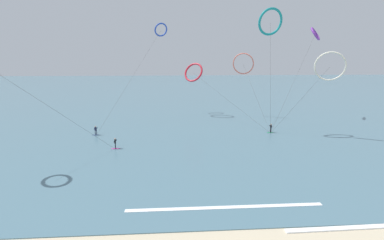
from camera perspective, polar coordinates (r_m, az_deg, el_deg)
sea_water at (r=119.15m, az=-2.61°, el=6.67°), size 400.00×200.00×0.08m
surfer_emerald at (r=50.90m, az=16.71°, el=-1.84°), size 1.40×0.73×1.70m
surfer_magenta at (r=41.85m, az=-16.29°, el=-5.04°), size 1.40×0.62×1.70m
surfer_navy at (r=50.30m, az=-20.15°, el=-2.27°), size 1.40×0.67×1.70m
kite_cobalt at (r=67.04m, az=-6.78°, el=18.83°), size 12.98×21.62×21.88m
kite_violet at (r=66.30m, az=25.16°, el=16.55°), size 15.14×14.46×20.32m
kite_teal at (r=48.56m, az=16.64°, el=19.73°), size 4.67×2.36×21.73m
kite_ivory at (r=49.17m, az=27.72°, el=10.26°), size 10.04×5.46×14.68m
kite_crimson at (r=62.06m, az=0.33°, el=10.30°), size 15.99×18.25×12.63m
kite_coral at (r=62.34m, az=11.05°, el=11.88°), size 4.86×15.82×14.80m
wave_crest_near at (r=27.07m, az=32.90°, el=-18.95°), size 12.88×0.70×0.12m
wave_crest_mid at (r=25.82m, az=7.23°, el=-18.36°), size 18.37×0.50×0.12m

